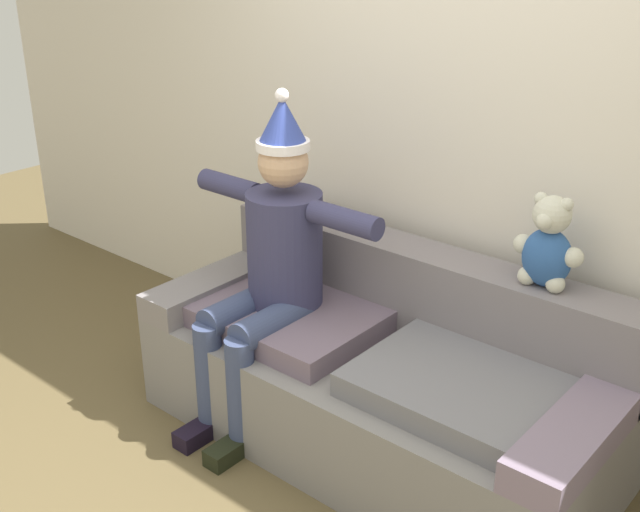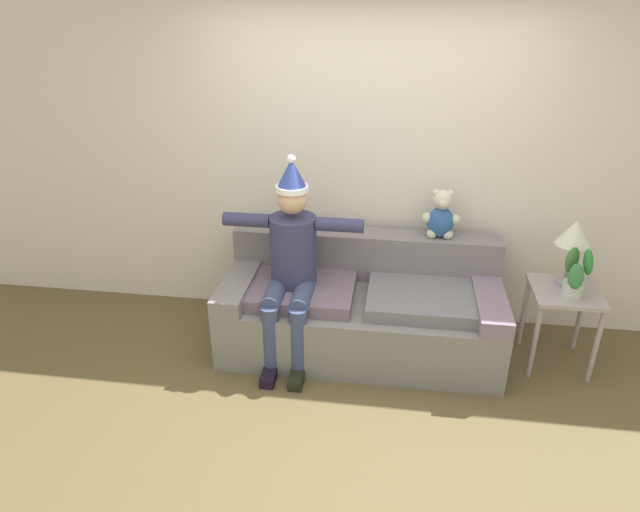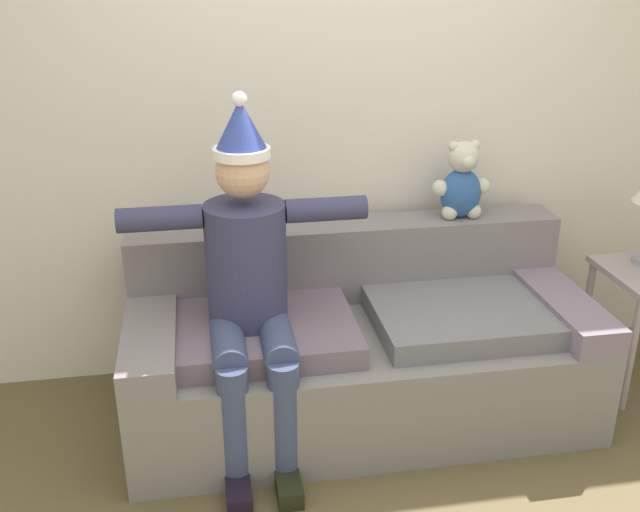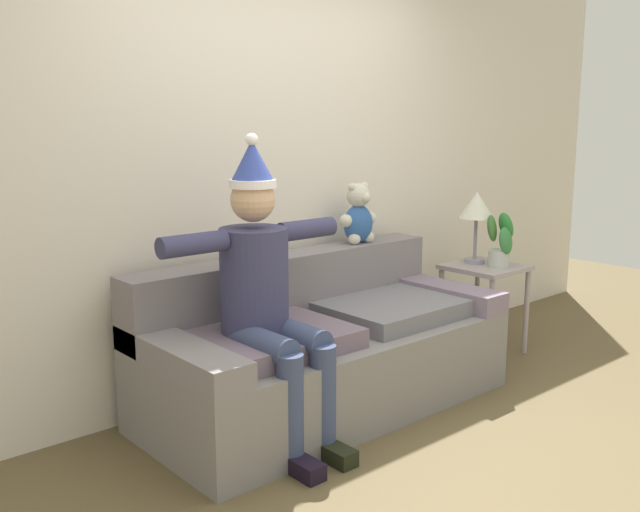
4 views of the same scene
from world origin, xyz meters
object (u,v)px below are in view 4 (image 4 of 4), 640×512
at_px(teddy_bear, 359,216).
at_px(side_table, 485,281).
at_px(table_lamp, 477,208).
at_px(potted_plant, 500,243).
at_px(couch, 322,349).
at_px(person_seated, 266,291).

xyz_separation_m(teddy_bear, side_table, (0.89, -0.32, -0.50)).
height_order(side_table, table_lamp, table_lamp).
xyz_separation_m(table_lamp, potted_plant, (0.00, -0.20, -0.21)).
bearing_deg(teddy_bear, couch, -152.50).
xyz_separation_m(person_seated, table_lamp, (1.97, 0.23, 0.22)).
xyz_separation_m(teddy_bear, potted_plant, (0.90, -0.43, -0.22)).
distance_m(couch, teddy_bear, 0.92).
relative_size(table_lamp, potted_plant, 1.30).
xyz_separation_m(person_seated, teddy_bear, (1.07, 0.46, 0.22)).
bearing_deg(side_table, table_lamp, 86.57).
bearing_deg(table_lamp, couch, -177.54).
height_order(teddy_bear, table_lamp, teddy_bear).
distance_m(person_seated, table_lamp, 1.99).
xyz_separation_m(couch, potted_plant, (1.46, -0.14, 0.45)).
bearing_deg(couch, table_lamp, 2.46).
height_order(couch, side_table, couch).
bearing_deg(person_seated, couch, 17.90).
xyz_separation_m(couch, table_lamp, (1.46, 0.06, 0.67)).
bearing_deg(table_lamp, teddy_bear, 165.73).
bearing_deg(table_lamp, person_seated, -173.43).
bearing_deg(person_seated, side_table, 3.82).
distance_m(couch, person_seated, 0.70).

